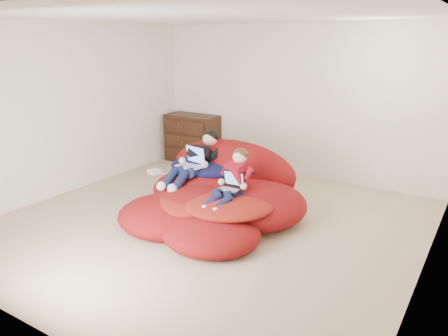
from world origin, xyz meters
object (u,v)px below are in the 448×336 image
Objects in this scene: dresser at (192,138)px; older_boy at (198,158)px; laptop_white at (192,161)px; laptop_black at (231,185)px; younger_boy at (233,179)px; beanbag_pile at (218,194)px.

older_boy is (1.34, -1.69, 0.20)m from dresser.
laptop_white reaches higher than laptop_black.
older_boy is at bearing 152.23° from younger_boy.
older_boy is 4.12× the size of laptop_black.
older_boy reaches higher than beanbag_pile.
beanbag_pile reaches higher than laptop_black.
older_boy is at bearing 90.00° from laptop_white.
dresser is 2.54× the size of laptop_white.
laptop_white is (-0.85, 0.32, 0.02)m from younger_boy.
laptop_white is at bearing -53.48° from dresser.
laptop_black is (0.00, -0.03, -0.07)m from younger_boy.
older_boy is 3.10× the size of laptop_white.
laptop_white is 1.33× the size of laptop_black.
dresser is at bearing 135.39° from laptop_black.
dresser is 1.18× the size of younger_boy.
older_boy is 0.96m from younger_boy.
older_boy reaches higher than laptop_black.
younger_boy reaches higher than dresser.
beanbag_pile is 2.92× the size of younger_boy.
dresser reaches higher than beanbag_pile.
younger_boy is 0.91m from laptop_white.
dresser is 2.17m from older_boy.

